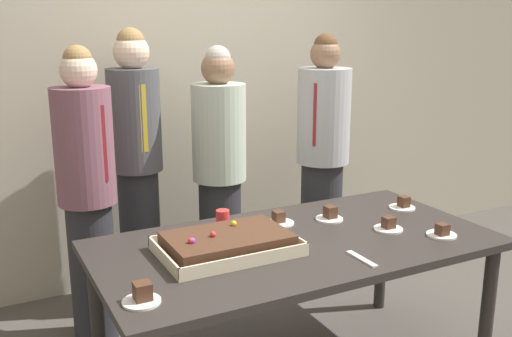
% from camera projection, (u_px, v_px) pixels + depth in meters
% --- Properties ---
extents(interior_back_panel, '(8.00, 0.12, 3.00)m').
position_uv_depth(interior_back_panel, '(180.00, 68.00, 4.05)').
color(interior_back_panel, '#B2A893').
rests_on(interior_back_panel, ground_plane).
extents(party_table, '(1.97, 1.01, 0.76)m').
position_uv_depth(party_table, '(296.00, 256.00, 2.87)').
color(party_table, '#2D2826').
rests_on(party_table, ground_plane).
extents(sheet_cake, '(0.63, 0.42, 0.11)m').
position_uv_depth(sheet_cake, '(227.00, 243.00, 2.70)').
color(sheet_cake, beige).
rests_on(sheet_cake, party_table).
extents(plated_slice_near_left, '(0.15, 0.15, 0.07)m').
position_uv_depth(plated_slice_near_left, '(403.00, 205.00, 3.35)').
color(plated_slice_near_left, white).
rests_on(plated_slice_near_left, party_table).
extents(plated_slice_near_right, '(0.15, 0.15, 0.08)m').
position_uv_depth(plated_slice_near_right, '(142.00, 296.00, 2.22)').
color(plated_slice_near_right, white).
rests_on(plated_slice_near_right, party_table).
extents(plated_slice_far_left, '(0.15, 0.15, 0.07)m').
position_uv_depth(plated_slice_far_left, '(388.00, 226.00, 3.00)').
color(plated_slice_far_left, white).
rests_on(plated_slice_far_left, party_table).
extents(plated_slice_far_right, '(0.15, 0.15, 0.07)m').
position_uv_depth(plated_slice_far_right, '(330.00, 215.00, 3.16)').
color(plated_slice_far_right, white).
rests_on(plated_slice_far_right, party_table).
extents(plated_slice_center_front, '(0.15, 0.15, 0.07)m').
position_uv_depth(plated_slice_center_front, '(442.00, 232.00, 2.91)').
color(plated_slice_center_front, white).
rests_on(plated_slice_center_front, party_table).
extents(plated_slice_center_back, '(0.15, 0.15, 0.07)m').
position_uv_depth(plated_slice_center_back, '(279.00, 220.00, 3.09)').
color(plated_slice_center_back, white).
rests_on(plated_slice_center_back, party_table).
extents(drink_cup_nearest, '(0.07, 0.07, 0.10)m').
position_uv_depth(drink_cup_nearest, '(223.00, 219.00, 3.01)').
color(drink_cup_nearest, red).
rests_on(drink_cup_nearest, party_table).
extents(cake_server_utensil, '(0.03, 0.20, 0.01)m').
position_uv_depth(cake_server_utensil, '(362.00, 259.00, 2.62)').
color(cake_server_utensil, silver).
rests_on(cake_server_utensil, party_table).
extents(person_serving_front, '(0.34, 0.34, 1.67)m').
position_uv_depth(person_serving_front, '(220.00, 173.00, 3.74)').
color(person_serving_front, '#28282D').
rests_on(person_serving_front, ground_plane).
extents(person_green_shirt_behind, '(0.37, 0.37, 1.74)m').
position_uv_depth(person_green_shirt_behind, '(323.00, 157.00, 4.04)').
color(person_green_shirt_behind, '#28282D').
rests_on(person_green_shirt_behind, ground_plane).
extents(person_striped_tie_right, '(0.32, 0.32, 1.69)m').
position_uv_depth(person_striped_tie_right, '(87.00, 193.00, 3.23)').
color(person_striped_tie_right, '#28282D').
rests_on(person_striped_tie_right, ground_plane).
extents(person_far_right_suit, '(0.32, 0.32, 1.78)m').
position_uv_depth(person_far_right_suit, '(137.00, 164.00, 3.66)').
color(person_far_right_suit, '#28282D').
rests_on(person_far_right_suit, ground_plane).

